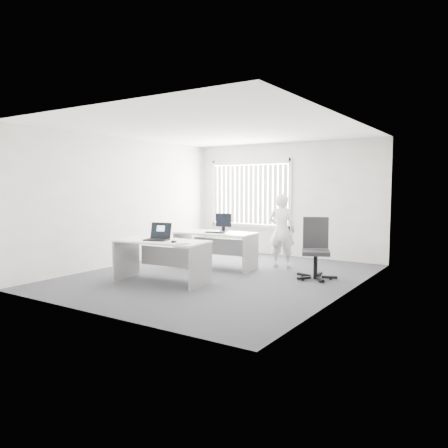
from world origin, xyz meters
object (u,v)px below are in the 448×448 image
Objects in this scene: person at (282,231)px; laptop at (157,232)px; desk_far at (215,242)px; desk_near at (162,252)px; office_chair at (315,260)px; monitor at (223,222)px.

person is 3.94× the size of laptop.
person reaches higher than desk_far.
desk_near is 1.51× the size of office_chair.
office_chair is 2.87× the size of laptop.
monitor is at bearing 153.87° from office_chair.
desk_near is 4.34× the size of laptop.
person reaches higher than laptop.
desk_far is at bearing 84.42° from desk_near.
person is at bearing 123.13° from office_chair.
office_chair is at bearing 34.99° from desk_near.
laptop reaches higher than desk_far.
office_chair is 1.32m from person.
laptop is (-0.06, -0.05, 0.37)m from desk_near.
person reaches higher than office_chair.
desk_far is 4.49× the size of monitor.
office_chair is 3.01m from laptop.
desk_near is 0.38m from laptop.
desk_far is 2.19m from office_chair.
office_chair is at bearing 137.16° from person.
office_chair is at bearing 24.85° from laptop.
desk_far is 1.52× the size of office_chair.
desk_near is at bearing -92.70° from monitor.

